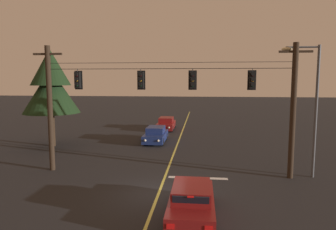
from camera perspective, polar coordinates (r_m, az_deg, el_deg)
name	(u,v)px	position (r m, az deg, el deg)	size (l,w,h in m)	color
ground_plane	(158,194)	(15.41, -1.83, -14.67)	(180.00, 180.00, 0.00)	black
lane_centre_stripe	(175,151)	(24.29, 1.30, -6.72)	(0.14, 60.00, 0.01)	#D1C64C
stop_bar_paint	(198,178)	(17.84, 5.62, -11.69)	(3.40, 0.36, 0.01)	silver
signal_span_assembly	(166,108)	(17.74, -0.35, 1.35)	(16.13, 0.32, 7.65)	#2D2116
traffic_light_leftmost	(78,80)	(19.03, -16.66, 6.32)	(0.48, 0.41, 1.22)	black
traffic_light_left_inner	(141,80)	(17.89, -5.15, 6.56)	(0.48, 0.41, 1.22)	black
traffic_light_centre	(193,80)	(17.54, 4.63, 6.57)	(0.48, 0.41, 1.22)	black
traffic_light_right_inner	(252,80)	(17.76, 15.57, 6.35)	(0.48, 0.41, 1.22)	black
car_waiting_near_lane	(192,202)	(12.91, 4.45, -15.93)	(1.80, 4.33, 1.39)	maroon
car_oncoming_lead	(156,135)	(27.54, -2.34, -3.77)	(1.80, 4.42, 1.39)	navy
car_oncoming_trailing	(166,124)	(34.44, -0.35, -1.68)	(1.80, 4.42, 1.39)	maroon
street_lamp_corner	(311,98)	(18.90, 25.25, 2.84)	(2.11, 0.30, 7.53)	#4C4F54
tree_verge_near	(51,84)	(27.21, -21.18, 5.42)	(4.65, 4.65, 8.18)	#332316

